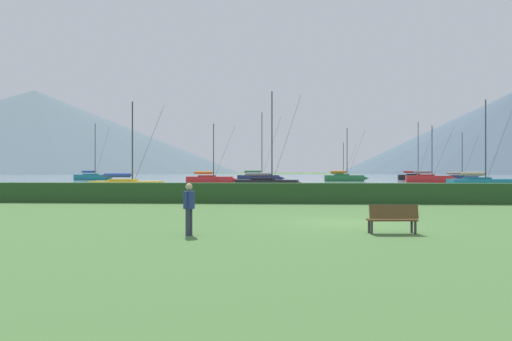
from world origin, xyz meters
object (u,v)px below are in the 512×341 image
Objects in this scene: sailboat_slip_1 at (416,177)px; sailboat_slip_10 at (341,177)px; sailboat_slip_3 at (429,178)px; sailboat_slip_9 at (268,183)px; sailboat_slip_4 at (259,178)px; park_bench_near_path at (393,218)px; person_standing_walker at (189,205)px; sailboat_slip_8 at (93,177)px; sailboat_slip_2 at (128,185)px; sailboat_slip_12 at (460,178)px; sailboat_slip_5 at (344,178)px; sailboat_slip_0 at (481,183)px; sailboat_slip_11 at (210,179)px.

sailboat_slip_1 is 17.44m from sailboat_slip_10.
sailboat_slip_9 is at bearing -119.66° from sailboat_slip_3.
sailboat_slip_4 is (-30.42, 4.29, 0.05)m from sailboat_slip_3.
sailboat_slip_9 reaches higher than park_bench_near_path.
sailboat_slip_4 is (-34.52, -18.12, 0.03)m from sailboat_slip_1.
park_bench_near_path is 6.56m from person_standing_walker.
sailboat_slip_3 reaches higher than person_standing_walker.
sailboat_slip_8 reaches higher than sailboat_slip_3.
sailboat_slip_2 is 44.70m from sailboat_slip_4.
sailboat_slip_4 is at bearing -170.28° from sailboat_slip_12.
sailboat_slip_1 is at bearing 40.02° from sailboat_slip_5.
sailboat_slip_4 is at bearing -177.43° from sailboat_slip_3.
sailboat_slip_10 is at bearing 43.22° from sailboat_slip_4.
sailboat_slip_5 is at bearing 92.65° from person_standing_walker.
sailboat_slip_0 is 48.49m from sailboat_slip_10.
person_standing_walker is at bearing -102.21° from sailboat_slip_3.
sailboat_slip_12 is (8.45, 8.19, -0.09)m from sailboat_slip_3.
sailboat_slip_0 is 38.33m from sailboat_slip_5.
sailboat_slip_2 is 56.70m from sailboat_slip_3.
sailboat_slip_3 is at bearing 44.56° from sailboat_slip_2.
sailboat_slip_1 reaches higher than person_standing_walker.
sailboat_slip_4 reaches higher than sailboat_slip_5.
sailboat_slip_9 is 6.74× the size of park_bench_near_path.
sailboat_slip_3 is 1.05× the size of sailboat_slip_11.
sailboat_slip_1 is 1.05× the size of sailboat_slip_8.
person_standing_walker is at bearing -83.91° from sailboat_slip_11.
sailboat_slip_4 is 16.41m from sailboat_slip_11.
sailboat_slip_4 is at bearing -143.26° from sailboat_slip_10.
sailboat_slip_0 is 6.24× the size of person_standing_walker.
sailboat_slip_8 is at bearing -178.82° from sailboat_slip_10.
park_bench_near_path is at bearing -80.37° from sailboat_slip_4.
sailboat_slip_2 is at bearing -118.32° from sailboat_slip_5.
sailboat_slip_2 is 14.96m from sailboat_slip_9.
sailboat_slip_9 is at bearing -82.31° from sailboat_slip_4.
sailboat_slip_11 is (3.59, 28.59, 0.05)m from sailboat_slip_2.
sailboat_slip_0 is 1.02× the size of sailboat_slip_3.
person_standing_walker is at bearing -177.52° from park_bench_near_path.
person_standing_walker is (1.53, -73.00, 0.21)m from sailboat_slip_4.
sailboat_slip_1 is at bearing 8.43° from sailboat_slip_10.
sailboat_slip_12 is at bearing 19.96° from sailboat_slip_11.
sailboat_slip_8 reaches higher than sailboat_slip_11.
sailboat_slip_8 is at bearing 114.28° from park_bench_near_path.
sailboat_slip_3 reaches higher than sailboat_slip_11.
sailboat_slip_3 is at bearing -91.01° from sailboat_slip_1.
sailboat_slip_1 reaches higher than sailboat_slip_12.
park_bench_near_path is (-9.41, -86.84, -0.05)m from sailboat_slip_10.
sailboat_slip_1 is 0.99× the size of sailboat_slip_4.
sailboat_slip_5 is 10.70m from sailboat_slip_10.
sailboat_slip_9 is (-27.58, -32.56, -0.06)m from sailboat_slip_3.
sailboat_slip_5 is 6.39× the size of person_standing_walker.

